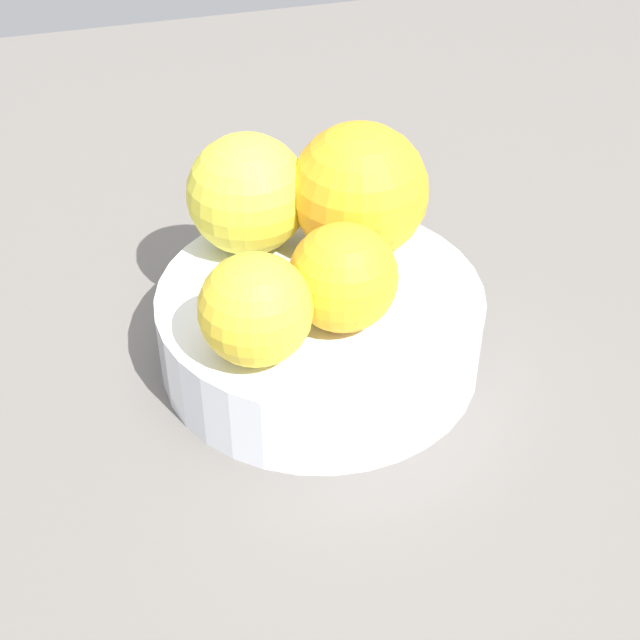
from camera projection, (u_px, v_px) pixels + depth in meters
The scene contains 6 objects.
ground_plane at pixel (320, 370), 59.89cm from camera, with size 110.00×110.00×2.00cm, color #66605B.
fruit_bowl at pixel (320, 328), 57.76cm from camera, with size 19.21×19.21×4.99cm.
orange_in_bowl_0 at pixel (343, 278), 52.24cm from camera, with size 6.05×6.05×6.05cm, color #F9A823.
orange_in_bowl_1 at pixel (248, 194), 57.59cm from camera, with size 7.35×7.35×7.35cm, color yellow.
orange_in_bowl_2 at pixel (359, 191), 57.00cm from camera, with size 8.23×8.23×8.23cm, color #F9A823.
orange_in_bowl_3 at pixel (255, 310), 50.08cm from camera, with size 6.08×6.08×6.08cm, color yellow.
Camera 1 is at (11.76, 42.81, 39.32)cm, focal length 54.29 mm.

